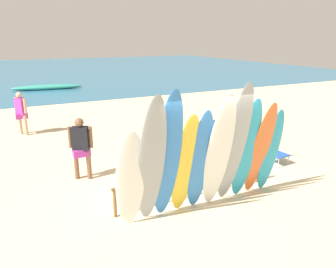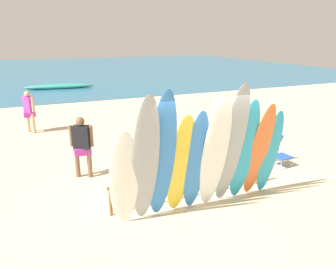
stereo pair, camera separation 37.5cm
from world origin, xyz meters
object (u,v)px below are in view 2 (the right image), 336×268
at_px(surfboard_rack, 192,177).
at_px(surfboard_blue_2, 162,158).
at_px(surfboard_grey_1, 145,163).
at_px(beachgoer_near_rack, 29,109).
at_px(surfboard_white_5, 215,154).
at_px(beachgoer_by_water, 82,143).
at_px(surfboard_grey_6, 231,147).
at_px(surfboard_teal_9, 270,153).
at_px(surfboard_yellow_3, 181,165).
at_px(surfboard_blue_4, 196,162).
at_px(surfboard_white_0, 124,180).
at_px(distant_boat, 59,86).
at_px(beach_chair_red, 220,132).
at_px(surfboard_orange_8, 259,152).
at_px(beach_chair_blue, 278,150).
at_px(surfboard_teal_7, 244,151).

distance_m(surfboard_rack, surfboard_blue_2, 1.44).
bearing_deg(surfboard_grey_1, beachgoer_near_rack, 108.37).
relative_size(surfboard_rack, surfboard_white_5, 1.46).
bearing_deg(beachgoer_by_water, surfboard_blue_2, 137.37).
height_order(surfboard_grey_6, surfboard_teal_9, surfboard_grey_6).
distance_m(surfboard_yellow_3, surfboard_blue_4, 0.33).
relative_size(surfboard_white_0, surfboard_teal_9, 0.99).
bearing_deg(distant_boat, beach_chair_red, -75.48).
height_order(surfboard_orange_8, beachgoer_by_water, surfboard_orange_8).
xyz_separation_m(surfboard_grey_1, beach_chair_red, (4.05, 3.78, -0.91)).
xyz_separation_m(surfboard_white_5, beach_chair_red, (2.55, 3.76, -0.85)).
distance_m(surfboard_grey_1, beachgoer_near_rack, 8.06).
distance_m(surfboard_blue_2, distant_boat, 18.82).
xyz_separation_m(surfboard_white_0, surfboard_grey_6, (2.27, -0.09, 0.36)).
height_order(surfboard_grey_1, surfboard_teal_9, surfboard_grey_1).
xyz_separation_m(surfboard_white_5, beach_chair_blue, (3.04, 1.49, -0.85)).
relative_size(surfboard_grey_6, distant_boat, 0.59).
bearing_deg(beach_chair_blue, surfboard_teal_7, -153.72).
relative_size(beachgoer_by_water, distant_boat, 0.34).
bearing_deg(surfboard_white_5, surfboard_white_0, -177.50).
height_order(surfboard_white_5, surfboard_grey_6, surfboard_grey_6).
bearing_deg(beachgoer_by_water, beachgoer_near_rack, -49.96).
relative_size(surfboard_rack, surfboard_blue_2, 1.37).
bearing_deg(surfboard_rack, beachgoer_by_water, 133.50).
relative_size(surfboard_white_0, surfboard_orange_8, 0.89).
bearing_deg(beach_chair_blue, distant_boat, 98.86).
bearing_deg(beachgoer_by_water, surfboard_rack, 160.13).
relative_size(surfboard_white_5, beach_chair_red, 3.22).
bearing_deg(surfboard_teal_9, surfboard_blue_2, -177.63).
relative_size(surfboard_white_0, surfboard_white_5, 0.79).
relative_size(surfboard_white_5, surfboard_teal_9, 1.26).
height_order(surfboard_white_5, beach_chair_blue, surfboard_white_5).
height_order(surfboard_blue_4, surfboard_teal_7, surfboard_teal_7).
bearing_deg(surfboard_grey_1, distant_boat, 94.27).
height_order(surfboard_yellow_3, beach_chair_red, surfboard_yellow_3).
bearing_deg(surfboard_rack, surfboard_grey_1, -152.56).
xyz_separation_m(surfboard_grey_6, beachgoer_by_water, (-2.61, 2.81, -0.44)).
relative_size(surfboard_blue_4, surfboard_grey_6, 0.81).
distance_m(beach_chair_red, beach_chair_blue, 2.32).
height_order(surfboard_blue_4, beachgoer_by_water, surfboard_blue_4).
bearing_deg(surfboard_blue_4, surfboard_blue_2, -170.20).
bearing_deg(surfboard_orange_8, surfboard_rack, 156.94).
bearing_deg(distant_boat, surfboard_blue_4, -87.03).
bearing_deg(surfboard_white_0, surfboard_blue_2, -0.58).
bearing_deg(surfboard_yellow_3, beachgoer_by_water, 114.59).
bearing_deg(surfboard_rack, beach_chair_blue, 14.23).
distance_m(surfboard_white_5, beachgoer_near_rack, 8.51).
relative_size(surfboard_white_0, surfboard_grey_1, 0.75).
bearing_deg(surfboard_white_5, beach_chair_blue, 31.72).
relative_size(surfboard_blue_2, beach_chair_blue, 3.37).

